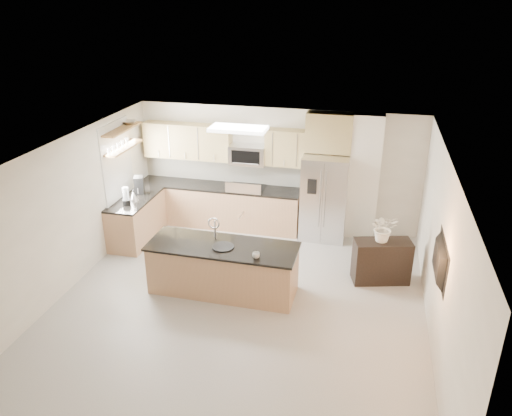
% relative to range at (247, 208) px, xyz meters
% --- Properties ---
extents(floor, '(6.50, 6.50, 0.00)m').
position_rel_range_xyz_m(floor, '(0.60, -2.92, -0.47)').
color(floor, '#ACAAA4').
rests_on(floor, ground).
extents(ceiling, '(6.00, 6.50, 0.02)m').
position_rel_range_xyz_m(ceiling, '(0.60, -2.92, 2.13)').
color(ceiling, white).
rests_on(ceiling, wall_back).
extents(wall_back, '(6.00, 0.02, 2.60)m').
position_rel_range_xyz_m(wall_back, '(0.60, 0.33, 0.83)').
color(wall_back, silver).
rests_on(wall_back, floor).
extents(wall_front, '(6.00, 0.02, 2.60)m').
position_rel_range_xyz_m(wall_front, '(0.60, -6.17, 0.83)').
color(wall_front, silver).
rests_on(wall_front, floor).
extents(wall_left, '(0.02, 6.50, 2.60)m').
position_rel_range_xyz_m(wall_left, '(-2.40, -2.92, 0.83)').
color(wall_left, silver).
rests_on(wall_left, floor).
extents(wall_right, '(0.02, 6.50, 2.60)m').
position_rel_range_xyz_m(wall_right, '(3.60, -2.92, 0.83)').
color(wall_right, silver).
rests_on(wall_right, floor).
extents(back_counter, '(3.55, 0.66, 1.44)m').
position_rel_range_xyz_m(back_counter, '(-0.63, 0.01, -0.00)').
color(back_counter, tan).
rests_on(back_counter, floor).
extents(left_counter, '(0.66, 1.50, 0.92)m').
position_rel_range_xyz_m(left_counter, '(-2.07, -1.07, -0.01)').
color(left_counter, tan).
rests_on(left_counter, floor).
extents(range, '(0.76, 0.64, 1.14)m').
position_rel_range_xyz_m(range, '(0.00, 0.00, 0.00)').
color(range, black).
rests_on(range, floor).
extents(upper_cabinets, '(3.50, 0.33, 0.75)m').
position_rel_range_xyz_m(upper_cabinets, '(-0.70, 0.16, 1.35)').
color(upper_cabinets, tan).
rests_on(upper_cabinets, wall_back).
extents(microwave, '(0.76, 0.40, 0.40)m').
position_rel_range_xyz_m(microwave, '(0.00, 0.12, 1.16)').
color(microwave, silver).
rests_on(microwave, upper_cabinets).
extents(refrigerator, '(0.92, 0.78, 1.78)m').
position_rel_range_xyz_m(refrigerator, '(1.66, -0.05, 0.42)').
color(refrigerator, silver).
rests_on(refrigerator, floor).
extents(partition_column, '(0.60, 0.30, 2.60)m').
position_rel_range_xyz_m(partition_column, '(2.42, 0.18, 0.83)').
color(partition_column, white).
rests_on(partition_column, floor).
extents(window, '(0.04, 1.15, 1.65)m').
position_rel_range_xyz_m(window, '(-2.38, -1.07, 1.18)').
color(window, white).
rests_on(window, wall_left).
extents(shelf_lower, '(0.30, 1.20, 0.04)m').
position_rel_range_xyz_m(shelf_lower, '(-2.25, -0.97, 1.48)').
color(shelf_lower, olive).
rests_on(shelf_lower, wall_left).
extents(shelf_upper, '(0.30, 1.20, 0.04)m').
position_rel_range_xyz_m(shelf_upper, '(-2.25, -0.97, 1.85)').
color(shelf_upper, olive).
rests_on(shelf_upper, wall_left).
extents(ceiling_fixture, '(1.00, 0.50, 0.06)m').
position_rel_range_xyz_m(ceiling_fixture, '(0.20, -1.32, 2.09)').
color(ceiling_fixture, white).
rests_on(ceiling_fixture, ceiling).
extents(island, '(2.54, 0.95, 1.30)m').
position_rel_range_xyz_m(island, '(0.23, -2.53, -0.03)').
color(island, tan).
rests_on(island, floor).
extents(credenza, '(1.06, 0.65, 0.79)m').
position_rel_range_xyz_m(credenza, '(2.86, -1.58, -0.08)').
color(credenza, black).
rests_on(credenza, floor).
extents(cup, '(0.15, 0.15, 0.09)m').
position_rel_range_xyz_m(cup, '(0.87, -2.81, 0.45)').
color(cup, silver).
rests_on(cup, island).
extents(platter, '(0.43, 0.43, 0.02)m').
position_rel_range_xyz_m(platter, '(0.26, -2.59, 0.41)').
color(platter, black).
rests_on(platter, island).
extents(blender, '(0.16, 0.16, 0.36)m').
position_rel_range_xyz_m(blender, '(-2.07, -1.40, 0.61)').
color(blender, black).
rests_on(blender, left_counter).
extents(kettle, '(0.19, 0.19, 0.23)m').
position_rel_range_xyz_m(kettle, '(-2.02, -1.19, 0.55)').
color(kettle, silver).
rests_on(kettle, left_counter).
extents(coffee_maker, '(0.26, 0.29, 0.36)m').
position_rel_range_xyz_m(coffee_maker, '(-2.09, -0.78, 0.62)').
color(coffee_maker, black).
rests_on(coffee_maker, left_counter).
extents(bowl, '(0.44, 0.44, 0.08)m').
position_rel_range_xyz_m(bowl, '(-2.25, -0.61, 1.91)').
color(bowl, silver).
rests_on(bowl, shelf_upper).
extents(flower_vase, '(0.80, 0.74, 0.75)m').
position_rel_range_xyz_m(flower_vase, '(2.84, -1.56, 0.69)').
color(flower_vase, white).
rests_on(flower_vase, credenza).
extents(television, '(0.14, 1.08, 0.62)m').
position_rel_range_xyz_m(television, '(3.51, -3.12, 0.88)').
color(television, black).
rests_on(television, wall_right).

